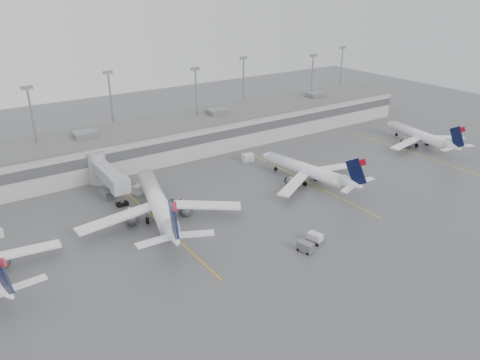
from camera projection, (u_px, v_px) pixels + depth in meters
ground at (327, 256)px, 75.10m from camera, size 260.00×260.00×0.00m
terminal at (167, 138)px, 117.53m from camera, size 152.00×17.00×9.45m
light_masts at (155, 103)px, 118.81m from camera, size 142.40×8.00×20.60m
jet_bridge_right at (104, 172)px, 97.77m from camera, size 4.00×17.20×7.00m
stand_markings at (243, 202)px, 93.34m from camera, size 105.25×40.00×0.01m
jet_mid_left at (158, 203)px, 85.16m from camera, size 29.16×33.10×10.91m
jet_mid_right at (309, 171)px, 101.24m from camera, size 24.82×28.05×9.13m
jet_far_right at (422, 136)px, 123.86m from camera, size 23.92×27.04×8.81m
baggage_tug at (315, 239)px, 78.76m from camera, size 2.38×3.10×1.77m
baggage_cart at (305, 247)px, 76.13m from camera, size 2.09×2.88×1.66m
gse_uld_b at (139, 189)px, 97.07m from camera, size 2.96×2.53×1.77m
gse_uld_c at (248, 158)px, 114.03m from camera, size 2.82×2.05×1.87m
gse_loader at (106, 195)px, 94.49m from camera, size 2.31×3.14×1.77m
cone_b at (126, 196)px, 95.02m from camera, size 0.43×0.43×0.68m
cone_c at (286, 167)px, 110.15m from camera, size 0.40×0.40×0.64m
cone_d at (373, 140)px, 128.15m from camera, size 0.41×0.41×0.65m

